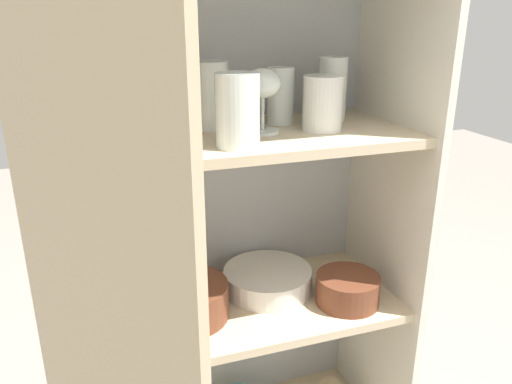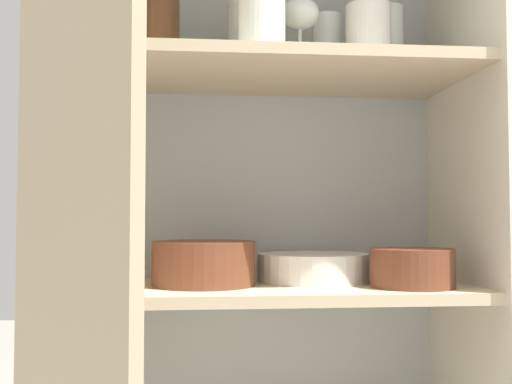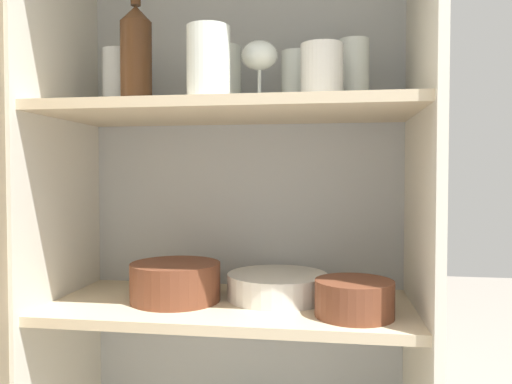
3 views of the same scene
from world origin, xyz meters
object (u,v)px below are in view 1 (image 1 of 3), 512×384
(mixing_bowl_large, at_px, (186,299))
(serving_bowl_small, at_px, (348,288))
(wine_bottle, at_px, (133,87))
(plate_stack_white, at_px, (268,280))

(mixing_bowl_large, distance_m, serving_bowl_small, 0.37)
(mixing_bowl_large, bearing_deg, wine_bottle, -171.44)
(wine_bottle, bearing_deg, plate_stack_white, 12.13)
(mixing_bowl_large, bearing_deg, serving_bowl_small, -9.69)
(wine_bottle, relative_size, serving_bowl_small, 1.65)
(wine_bottle, distance_m, serving_bowl_small, 0.65)
(plate_stack_white, xyz_separation_m, serving_bowl_small, (0.16, -0.11, 0.01))
(mixing_bowl_large, bearing_deg, plate_stack_white, 13.43)
(plate_stack_white, bearing_deg, serving_bowl_small, -35.82)
(plate_stack_white, distance_m, mixing_bowl_large, 0.22)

